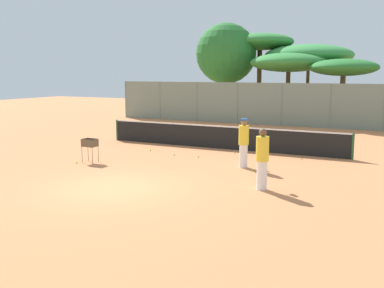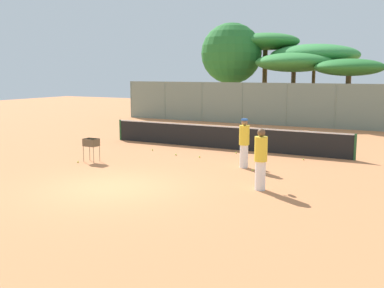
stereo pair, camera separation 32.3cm
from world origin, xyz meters
The scene contains 19 objects.
ground_plane centered at (0.00, 0.00, 0.00)m, with size 80.00×80.00×0.00m, color #D37F4C.
tennis_net centered at (0.00, 8.11, 0.56)m, with size 11.78×0.10×1.07m.
back_fence centered at (0.00, 18.24, 1.41)m, with size 25.00×0.08×2.82m.
tree_0 centered at (-0.41, 21.17, 4.18)m, with size 5.44×5.44×4.88m.
tree_1 centered at (0.45, 23.55, 4.74)m, with size 6.52×6.52×5.57m.
tree_2 centered at (3.50, 20.20, 3.79)m, with size 4.47×4.47×4.38m.
tree_3 centered at (-3.32, 23.40, 5.79)m, with size 5.20×5.20×6.50m.
tree_5 centered at (-5.44, 21.67, 4.91)m, with size 4.63×4.63×7.25m.
player_white_outfit centered at (4.06, 1.92, 0.95)m, with size 0.43×0.92×1.86m.
player_red_cap centered at (2.43, 4.67, 0.94)m, with size 0.49×0.89×1.82m.
ball_cart centered at (-3.28, 2.87, 0.70)m, with size 0.56×0.41×0.93m.
tennis_ball_0 centered at (-3.62, 2.45, 0.03)m, with size 0.07×0.07×0.07m, color #D1E54C.
tennis_ball_1 centered at (2.93, 4.30, 0.03)m, with size 0.07×0.07×0.07m, color #D1E54C.
tennis_ball_2 centered at (-2.58, 6.16, 0.03)m, with size 0.07×0.07×0.07m, color #D1E54C.
tennis_ball_3 centered at (0.08, 5.66, 0.03)m, with size 0.07×0.07×0.07m, color #D1E54C.
tennis_ball_4 centered at (1.03, 7.30, 0.03)m, with size 0.07×0.07×0.07m, color #D1E54C.
tennis_ball_5 centered at (4.02, 7.17, 0.03)m, with size 0.07×0.07×0.07m, color #D1E54C.
tennis_ball_6 centered at (-1.05, 5.65, 0.03)m, with size 0.07×0.07×0.07m, color #D1E54C.
parked_car centered at (-2.41, 22.17, 0.66)m, with size 4.20×1.70×1.60m.
Camera 2 is at (8.45, -10.61, 3.49)m, focal length 42.00 mm.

